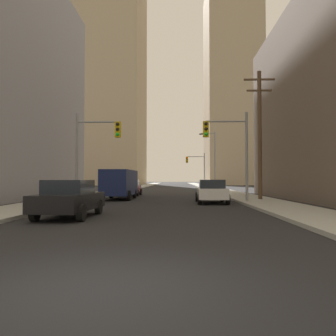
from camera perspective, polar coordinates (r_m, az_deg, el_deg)
name	(u,v)px	position (r m, az deg, el deg)	size (l,w,h in m)	color
ground_plane	(101,289)	(5.12, -11.27, -19.48)	(400.00, 400.00, 0.00)	black
sidewalk_left	(130,188)	(55.32, -6.45, -3.44)	(3.17, 160.00, 0.15)	#9E9E99
sidewalk_right	(212,188)	(55.06, 7.41, -3.44)	(3.17, 160.00, 0.15)	#9E9E99
cargo_van_navy	(120,183)	(26.30, -8.17, -2.47)	(2.17, 5.28, 2.26)	#141E4C
sedan_black	(70,198)	(14.24, -16.31, -4.97)	(1.96, 4.27, 1.52)	black
sedan_white	(212,191)	(22.16, 7.37, -3.91)	(1.95, 4.25, 1.52)	white
sedan_maroon	(130,188)	(32.03, -6.45, -3.30)	(1.95, 4.24, 1.52)	maroon
traffic_signal_near_left	(96,143)	(23.12, -12.15, 4.22)	(3.05, 0.44, 6.00)	gray
traffic_signal_near_right	(228,142)	(22.71, 10.11, 4.31)	(2.97, 0.44, 6.00)	gray
traffic_signal_far_right	(196,165)	(57.27, 4.82, 0.55)	(3.23, 0.44, 6.00)	gray
utility_pole_right	(260,132)	(25.05, 15.25, 5.90)	(2.20, 0.28, 9.31)	brown
street_lamp_right	(212,156)	(42.33, 7.53, 2.10)	(2.06, 0.32, 7.50)	gray
building_left_far_tower	(112,79)	(104.11, -9.46, 14.65)	(18.09, 27.81, 62.39)	tan
building_right_far_highrise	(231,86)	(102.76, 10.68, 13.53)	(14.75, 20.71, 57.72)	tan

